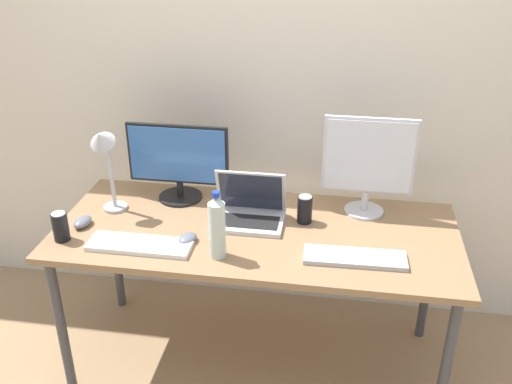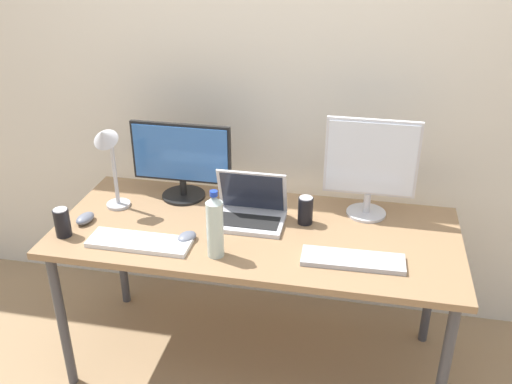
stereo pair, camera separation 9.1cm
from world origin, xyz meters
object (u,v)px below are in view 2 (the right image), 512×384
Objects in this scene: monitor_center at (371,164)px; laptop_silver at (250,210)px; work_desk at (256,241)px; soda_can_near_keyboard at (305,210)px; desk_lamp at (108,152)px; water_bottle at (215,226)px; monitor_left at (181,159)px; keyboard_main at (140,242)px; mouse_by_keyboard at (85,218)px; mouse_by_laptop at (187,237)px; soda_can_by_laptop at (62,223)px; keyboard_aux at (353,260)px.

monitor_center is 1.47× the size of laptop_silver.
work_desk is 13.79× the size of soda_can_near_keyboard.
soda_can_near_keyboard is at bearing 3.79° from desk_lamp.
monitor_left is at bearing 121.65° from water_bottle.
desk_lamp is at bearing -177.30° from laptop_silver.
water_bottle reaches higher than keyboard_main.
keyboard_main is at bearing -48.80° from desk_lamp.
water_bottle is (0.63, -0.14, 0.11)m from mouse_by_keyboard.
laptop_silver is 0.72× the size of desk_lamp.
monitor_center is at bearing 49.49° from mouse_by_laptop.
keyboard_main is at bearing -0.50° from soda_can_by_laptop.
mouse_by_keyboard is (-0.30, 0.13, 0.01)m from keyboard_main.
work_desk is 0.83m from soda_can_by_laptop.
keyboard_main reaches higher than work_desk.
work_desk is 4.06× the size of keyboard_main.
mouse_by_keyboard is at bearing -167.21° from laptop_silver.
monitor_center is 1.04m from keyboard_main.
laptop_silver is at bearing 66.59° from mouse_by_laptop.
mouse_by_laptop is 0.74× the size of soda_can_near_keyboard.
soda_can_by_laptop is at bearing -179.70° from keyboard_aux.
laptop_silver is at bearing -24.30° from monitor_left.
keyboard_main is (-0.45, -0.22, 0.07)m from work_desk.
mouse_by_keyboard is at bearing 174.39° from keyboard_aux.
mouse_by_laptop is 0.32× the size of water_bottle.
monitor_left is 0.34m from desk_lamp.
keyboard_aux is 0.69m from mouse_by_laptop.
keyboard_main is (-0.91, -0.45, -0.24)m from monitor_center.
keyboard_main is at bearing -14.26° from mouse_by_keyboard.
work_desk is 0.76m from desk_lamp.
keyboard_aux is (-0.04, -0.40, -0.24)m from monitor_center.
water_bottle reaches higher than soda_can_near_keyboard.
monitor_left is 3.77× the size of soda_can_near_keyboard.
laptop_silver reaches higher than keyboard_aux.
monitor_left reaches higher than keyboard_main.
desk_lamp reaches higher than keyboard_aux.
mouse_by_laptop is at bearing 19.76° from keyboard_main.
soda_can_by_laptop is (-0.99, -0.31, 0.00)m from soda_can_near_keyboard.
soda_can_near_keyboard reaches higher than work_desk.
laptop_silver is at bearing 2.70° from desk_lamp.
soda_can_near_keyboard is at bearing 46.09° from water_bottle.
keyboard_main is 3.39× the size of soda_can_by_laptop.
keyboard_aux is 1.18m from mouse_by_keyboard.
soda_can_near_keyboard is at bearing 17.51° from soda_can_by_laptop.
monitor_left is at bearing 152.19° from keyboard_aux.
water_bottle is (0.33, -0.01, 0.12)m from keyboard_main.
desk_lamp is at bearing 167.36° from keyboard_aux.
monitor_center reaches higher than desk_lamp.
soda_can_near_keyboard is (0.32, 0.33, -0.07)m from water_bottle.
water_bottle reaches higher than mouse_by_keyboard.
soda_can_near_keyboard reaches higher than mouse_by_keyboard.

